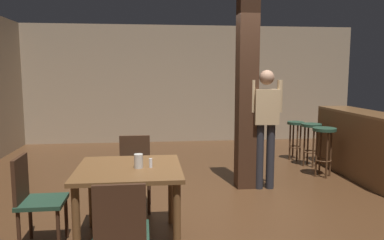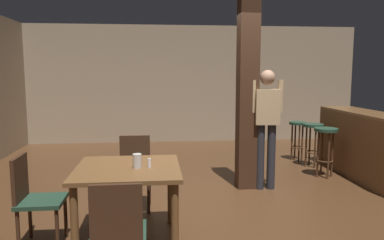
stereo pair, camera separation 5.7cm
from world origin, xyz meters
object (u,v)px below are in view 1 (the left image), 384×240
Objects in this scene: napkin_cup at (138,161)px; bar_stool_mid at (311,134)px; standing_person at (266,120)px; chair_north at (135,169)px; chair_west at (34,196)px; bar_stool_far at (295,132)px; chair_south at (121,231)px; salt_shaker at (151,163)px; bar_counter at (358,144)px; bar_stool_near at (324,140)px; dining_table at (129,179)px.

bar_stool_mid is at bearing 42.84° from napkin_cup.
chair_north is at bearing -161.90° from standing_person.
bar_stool_far is (3.90, 3.23, 0.04)m from chair_west.
salt_shaker is at bearing 75.01° from chair_south.
bar_stool_far is (3.01, 4.12, 0.04)m from chair_south.
bar_stool_mid is at bearing 49.44° from chair_south.
bar_counter is (1.68, 0.43, -0.46)m from standing_person.
bar_stool_near is at bearing 44.28° from chair_south.
standing_person is 2.30× the size of bar_stool_far.
bar_stool_mid is at bearing 43.96° from salt_shaker.
napkin_cup is 4.00m from bar_counter.
bar_stool_far is at bearing 100.20° from bar_stool_mid.
dining_table is 4.40m from bar_stool_far.
bar_stool_near is at bearing 23.93° from standing_person.
chair_west is (-0.92, -0.95, 0.00)m from chair_north.
dining_table is 1.14× the size of chair_west.
chair_north is 1.00× the size of chair_west.
chair_south is 4.77m from bar_stool_mid.
chair_south reaches higher than dining_table.
bar_counter is at bearing 30.24° from napkin_cup.
standing_person is at bearing 29.27° from chair_west.
salt_shaker is 0.12× the size of bar_stool_mid.
chair_west is 6.52× the size of napkin_cup.
dining_table is 0.21m from napkin_cup.
napkin_cup is 3.59m from bar_stool_near.
chair_north reaches higher than dining_table.
bar_stool_near is (3.00, 2.05, -0.04)m from dining_table.
chair_west is at bearing -140.33° from bar_stool_far.
salt_shaker is 0.11× the size of bar_stool_near.
bar_stool_far is (-0.09, 0.50, -0.03)m from bar_stool_mid.
chair_west is at bearing 134.99° from chair_south.
bar_counter is at bearing 38.79° from chair_south.
chair_south reaches higher than bar_stool_near.
standing_person reaches higher than bar_stool_far.
chair_west is at bearing -150.73° from standing_person.
bar_stool_near is (3.02, 2.94, 0.10)m from chair_south.
bar_counter reaches higher than napkin_cup.
chair_south is at bearing -90.97° from chair_north.
standing_person is at bearing 39.71° from dining_table.
dining_table is 1.26× the size of bar_stool_near.
napkin_cup is 1.53× the size of salt_shaker.
chair_west is at bearing -134.15° from chair_north.
standing_person is 1.80m from bar_counter.
chair_north reaches higher than bar_stool_mid.
standing_person is (1.65, 1.58, 0.19)m from salt_shaker.
chair_south reaches higher than bar_stool_far.
bar_stool_mid is (2.87, 2.77, -0.23)m from salt_shaker.
chair_west is 1.19× the size of bar_stool_far.
chair_north is at bearing -142.49° from bar_stool_far.
bar_stool_far is (-0.55, 1.26, 0.01)m from bar_counter.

